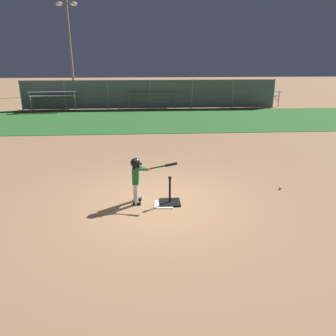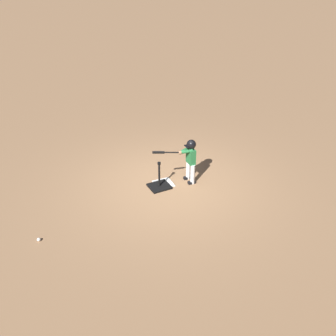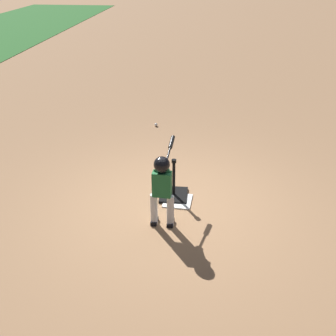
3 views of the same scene
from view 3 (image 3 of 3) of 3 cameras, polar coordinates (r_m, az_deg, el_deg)
The scene contains 5 objects.
ground_plane at distance 6.26m, azimuth 0.49°, elevation -5.37°, with size 90.00×90.00×0.00m, color #99704C.
home_plate at distance 6.35m, azimuth 1.40°, elevation -4.76°, with size 0.44×0.44×0.02m, color white.
batting_tee at distance 6.44m, azimuth 0.83°, elevation -3.50°, with size 0.49×0.44×0.67m.
batter_child at distance 5.49m, azimuth -0.81°, elevation -2.02°, with size 1.08×0.35×1.11m.
baseball at distance 9.16m, azimuth -1.76°, elevation 6.29°, with size 0.07×0.07×0.07m, color white.
Camera 3 is at (-5.19, -0.47, 3.48)m, focal length 42.00 mm.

